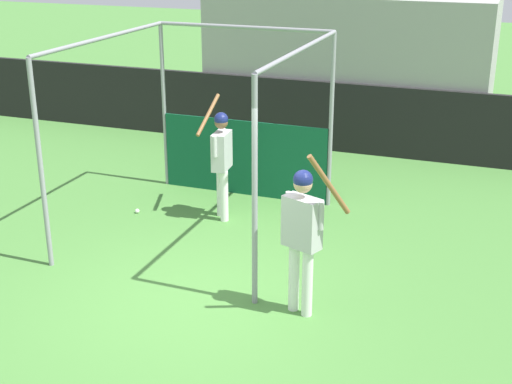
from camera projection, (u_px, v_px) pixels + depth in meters
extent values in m
plane|color=#477F38|center=(194.00, 302.00, 8.94)|extent=(60.00, 60.00, 0.00)
cube|color=black|center=(333.00, 117.00, 14.70)|extent=(24.00, 0.12, 1.44)
cube|color=#9E9E99|center=(354.00, 63.00, 15.87)|extent=(5.95, 3.20, 3.09)
cube|color=maroon|center=(242.00, 69.00, 15.55)|extent=(0.45, 0.40, 0.10)
cube|color=maroon|center=(245.00, 57.00, 15.63)|extent=(0.45, 0.06, 0.40)
cube|color=maroon|center=(266.00, 70.00, 15.37)|extent=(0.45, 0.40, 0.10)
cube|color=maroon|center=(269.00, 58.00, 15.45)|extent=(0.45, 0.06, 0.40)
cube|color=maroon|center=(290.00, 72.00, 15.19)|extent=(0.45, 0.40, 0.10)
cube|color=maroon|center=(293.00, 60.00, 15.27)|extent=(0.45, 0.06, 0.40)
cube|color=maroon|center=(315.00, 74.00, 15.01)|extent=(0.45, 0.40, 0.10)
cube|color=maroon|center=(318.00, 62.00, 15.09)|extent=(0.45, 0.06, 0.40)
cube|color=maroon|center=(340.00, 76.00, 14.83)|extent=(0.45, 0.40, 0.10)
cube|color=maroon|center=(343.00, 63.00, 14.91)|extent=(0.45, 0.06, 0.40)
cube|color=maroon|center=(366.00, 78.00, 14.66)|extent=(0.45, 0.40, 0.10)
cube|color=maroon|center=(369.00, 65.00, 14.73)|extent=(0.45, 0.06, 0.40)
cube|color=maroon|center=(393.00, 79.00, 14.48)|extent=(0.45, 0.40, 0.10)
cube|color=maroon|center=(396.00, 67.00, 14.55)|extent=(0.45, 0.06, 0.40)
cube|color=maroon|center=(421.00, 81.00, 14.30)|extent=(0.45, 0.40, 0.10)
cube|color=maroon|center=(423.00, 68.00, 14.38)|extent=(0.45, 0.06, 0.40)
cube|color=maroon|center=(449.00, 83.00, 14.12)|extent=(0.45, 0.40, 0.10)
cube|color=maroon|center=(451.00, 70.00, 14.20)|extent=(0.45, 0.06, 0.40)
cube|color=maroon|center=(255.00, 45.00, 16.11)|extent=(0.45, 0.40, 0.10)
cube|color=maroon|center=(258.00, 34.00, 16.19)|extent=(0.45, 0.06, 0.40)
cube|color=maroon|center=(278.00, 46.00, 15.93)|extent=(0.45, 0.40, 0.10)
cube|color=maroon|center=(281.00, 35.00, 16.01)|extent=(0.45, 0.06, 0.40)
cube|color=maroon|center=(302.00, 48.00, 15.75)|extent=(0.45, 0.40, 0.10)
cube|color=maroon|center=(304.00, 36.00, 15.83)|extent=(0.45, 0.06, 0.40)
cube|color=maroon|center=(326.00, 49.00, 15.58)|extent=(0.45, 0.40, 0.10)
cube|color=maroon|center=(328.00, 37.00, 15.65)|extent=(0.45, 0.06, 0.40)
cube|color=maroon|center=(350.00, 51.00, 15.40)|extent=(0.45, 0.40, 0.10)
cube|color=maroon|center=(353.00, 39.00, 15.47)|extent=(0.45, 0.06, 0.40)
cube|color=maroon|center=(375.00, 52.00, 15.22)|extent=(0.45, 0.40, 0.10)
cube|color=maroon|center=(378.00, 40.00, 15.29)|extent=(0.45, 0.06, 0.40)
cube|color=maroon|center=(401.00, 54.00, 15.04)|extent=(0.45, 0.40, 0.10)
cube|color=maroon|center=(403.00, 41.00, 15.12)|extent=(0.45, 0.06, 0.40)
cube|color=maroon|center=(428.00, 55.00, 14.86)|extent=(0.45, 0.40, 0.10)
cube|color=maroon|center=(430.00, 43.00, 14.94)|extent=(0.45, 0.06, 0.40)
cube|color=maroon|center=(455.00, 57.00, 14.68)|extent=(0.45, 0.40, 0.10)
cube|color=maroon|center=(457.00, 44.00, 14.76)|extent=(0.45, 0.06, 0.40)
cube|color=maroon|center=(267.00, 23.00, 16.67)|extent=(0.45, 0.40, 0.10)
cube|color=maroon|center=(269.00, 12.00, 16.75)|extent=(0.45, 0.06, 0.40)
cube|color=maroon|center=(289.00, 24.00, 16.49)|extent=(0.45, 0.40, 0.10)
cube|color=maroon|center=(292.00, 13.00, 16.57)|extent=(0.45, 0.06, 0.40)
cube|color=maroon|center=(312.00, 25.00, 16.32)|extent=(0.45, 0.40, 0.10)
cube|color=maroon|center=(315.00, 14.00, 16.39)|extent=(0.45, 0.06, 0.40)
cube|color=maroon|center=(335.00, 26.00, 16.14)|extent=(0.45, 0.40, 0.10)
cube|color=maroon|center=(338.00, 15.00, 16.21)|extent=(0.45, 0.06, 0.40)
cube|color=maroon|center=(359.00, 27.00, 15.96)|extent=(0.45, 0.40, 0.10)
cube|color=maroon|center=(362.00, 16.00, 16.03)|extent=(0.45, 0.06, 0.40)
cube|color=maroon|center=(384.00, 28.00, 15.78)|extent=(0.45, 0.40, 0.10)
cube|color=maroon|center=(386.00, 17.00, 15.86)|extent=(0.45, 0.06, 0.40)
cube|color=maroon|center=(409.00, 29.00, 15.60)|extent=(0.45, 0.40, 0.10)
cube|color=maroon|center=(411.00, 18.00, 15.68)|extent=(0.45, 0.06, 0.40)
cube|color=maroon|center=(434.00, 31.00, 15.42)|extent=(0.45, 0.40, 0.10)
cube|color=maroon|center=(436.00, 19.00, 15.50)|extent=(0.45, 0.06, 0.40)
cube|color=maroon|center=(460.00, 32.00, 15.24)|extent=(0.45, 0.40, 0.10)
cube|color=maroon|center=(462.00, 20.00, 15.32)|extent=(0.45, 0.06, 0.40)
cube|color=maroon|center=(278.00, 2.00, 17.23)|extent=(0.45, 0.40, 0.10)
cube|color=maroon|center=(300.00, 3.00, 17.06)|extent=(0.45, 0.40, 0.10)
cube|color=maroon|center=(322.00, 3.00, 16.88)|extent=(0.45, 0.40, 0.10)
cube|color=maroon|center=(345.00, 4.00, 16.70)|extent=(0.45, 0.40, 0.10)
cube|color=maroon|center=(368.00, 5.00, 16.52)|extent=(0.45, 0.40, 0.10)
cube|color=maroon|center=(391.00, 6.00, 16.34)|extent=(0.45, 0.40, 0.10)
cube|color=maroon|center=(416.00, 7.00, 16.16)|extent=(0.45, 0.40, 0.10)
cube|color=maroon|center=(440.00, 8.00, 15.98)|extent=(0.45, 0.40, 0.10)
cube|color=maroon|center=(466.00, 9.00, 15.80)|extent=(0.45, 0.40, 0.10)
cylinder|color=gray|center=(41.00, 167.00, 9.41)|extent=(0.07, 0.07, 2.89)
cylinder|color=gray|center=(255.00, 195.00, 8.43)|extent=(0.07, 0.07, 2.89)
cylinder|color=gray|center=(164.00, 106.00, 12.53)|extent=(0.07, 0.07, 2.89)
cylinder|color=gray|center=(331.00, 122.00, 11.54)|extent=(0.07, 0.07, 2.89)
cylinder|color=gray|center=(104.00, 38.00, 10.46)|extent=(0.06, 3.55, 0.06)
cylinder|color=gray|center=(301.00, 49.00, 9.48)|extent=(0.06, 3.55, 0.06)
cylinder|color=gray|center=(244.00, 27.00, 11.53)|extent=(3.02, 0.06, 0.06)
cube|color=#0F5133|center=(244.00, 158.00, 12.29)|extent=(2.95, 0.03, 1.33)
cylinder|color=white|center=(224.00, 196.00, 11.26)|extent=(0.14, 0.14, 0.84)
cylinder|color=white|center=(221.00, 191.00, 11.47)|extent=(0.14, 0.14, 0.84)
cube|color=#B7B7B7|center=(222.00, 151.00, 11.12)|extent=(0.26, 0.46, 0.59)
sphere|color=brown|center=(221.00, 122.00, 10.96)|extent=(0.21, 0.21, 0.21)
sphere|color=navy|center=(221.00, 119.00, 10.94)|extent=(0.22, 0.22, 0.22)
cylinder|color=#B7B7B7|center=(214.00, 147.00, 10.87)|extent=(0.08, 0.08, 0.33)
cylinder|color=#B7B7B7|center=(224.00, 138.00, 11.29)|extent=(0.08, 0.08, 0.33)
cylinder|color=brown|center=(208.00, 115.00, 11.25)|extent=(0.12, 0.74, 0.54)
sphere|color=brown|center=(228.00, 132.00, 11.20)|extent=(0.08, 0.08, 0.08)
cylinder|color=white|center=(294.00, 277.00, 8.62)|extent=(0.17, 0.17, 0.88)
cylinder|color=white|center=(307.00, 283.00, 8.50)|extent=(0.17, 0.17, 0.88)
cube|color=#B7B7B7|center=(302.00, 222.00, 8.30)|extent=(0.51, 0.37, 0.62)
sphere|color=tan|center=(303.00, 184.00, 8.13)|extent=(0.22, 0.22, 0.22)
sphere|color=navy|center=(303.00, 180.00, 8.11)|extent=(0.23, 0.23, 0.23)
cylinder|color=#B7B7B7|center=(288.00, 205.00, 8.42)|extent=(0.09, 0.09, 0.34)
cylinder|color=#B7B7B7|center=(321.00, 216.00, 8.13)|extent=(0.09, 0.09, 0.34)
cylinder|color=brown|center=(329.00, 185.00, 7.86)|extent=(0.45, 0.43, 0.77)
sphere|color=brown|center=(317.00, 208.00, 8.21)|extent=(0.08, 0.08, 0.08)
sphere|color=white|center=(137.00, 211.00, 11.68)|extent=(0.07, 0.07, 0.07)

